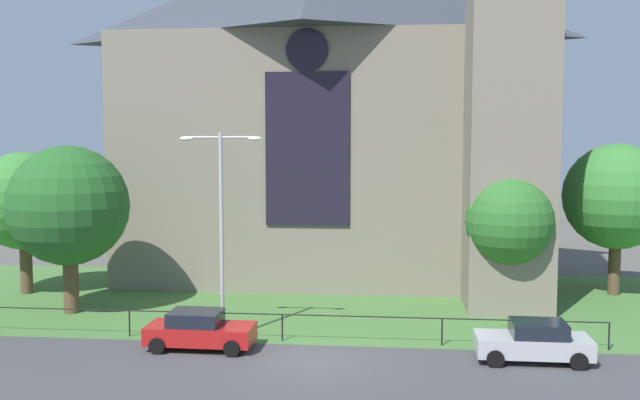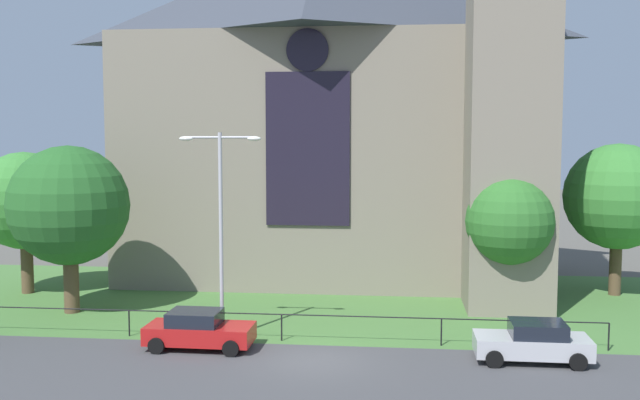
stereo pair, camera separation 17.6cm
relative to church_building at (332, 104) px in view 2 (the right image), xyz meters
The scene contains 12 objects.
ground 12.29m from the church_building, 82.46° to the right, with size 160.00×160.00×0.00m, color #56544C.
road_asphalt 21.35m from the church_building, 87.29° to the right, with size 120.00×8.00×0.01m, color #424244.
grass_verge 13.48m from the church_building, 84.18° to the right, with size 120.00×20.00×0.01m, color #477538.
church_building is the anchor object (origin of this frame).
iron_railing 17.00m from the church_building, 93.12° to the right, with size 25.97×0.07×1.13m.
tree_left_near 16.39m from the church_building, 137.62° to the right, with size 5.64×5.64×7.95m.
tree_right_near 13.97m from the church_building, 44.14° to the right, with size 4.10×4.10×6.50m.
tree_right_far 16.63m from the church_building, 13.71° to the right, with size 5.55×5.55×8.00m.
tree_left_far 17.89m from the church_building, 157.25° to the right, with size 5.16×5.16×7.56m.
streetlamp_near 15.44m from the church_building, 102.78° to the right, with size 3.37×0.26×8.53m.
parked_car_red 18.69m from the church_building, 103.89° to the right, with size 4.23×2.08×1.51m.
parked_car_silver 20.61m from the church_building, 60.58° to the right, with size 4.21×2.04×1.51m.
Camera 2 is at (3.01, -26.36, 8.39)m, focal length 40.79 mm.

